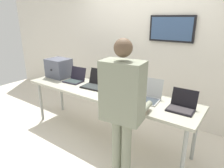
% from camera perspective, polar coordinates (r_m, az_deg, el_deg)
% --- Properties ---
extents(ground, '(8.00, 8.00, 0.04)m').
position_cam_1_polar(ground, '(3.44, -1.98, -14.90)').
color(ground, silver).
extents(back_wall, '(8.00, 0.11, 2.77)m').
position_cam_1_polar(back_wall, '(3.85, 8.35, 11.15)').
color(back_wall, silver).
rests_on(back_wall, ground).
extents(workbench, '(2.86, 0.70, 0.80)m').
position_cam_1_polar(workbench, '(3.09, -2.14, -2.99)').
color(workbench, '#A9A794').
rests_on(workbench, ground).
extents(equipment_box, '(0.41, 0.36, 0.35)m').
position_cam_1_polar(equipment_box, '(3.88, -15.03, 4.48)').
color(equipment_box, '#505463').
rests_on(equipment_box, workbench).
extents(laptop_station_0, '(0.34, 0.32, 0.24)m').
position_cam_1_polar(laptop_station_0, '(3.57, -10.55, 1.61)').
color(laptop_station_0, '#241F2D').
rests_on(laptop_station_0, workbench).
extents(laptop_station_1, '(0.40, 0.39, 0.27)m').
position_cam_1_polar(laptop_station_1, '(3.27, -4.74, 0.35)').
color(laptop_station_1, black).
rests_on(laptop_station_1, workbench).
extents(laptop_station_2, '(0.37, 0.34, 0.24)m').
position_cam_1_polar(laptop_station_2, '(2.98, 1.91, -1.53)').
color(laptop_station_2, '#36373F').
rests_on(laptop_station_2, workbench).
extents(laptop_station_3, '(0.35, 0.36, 0.28)m').
position_cam_1_polar(laptop_station_3, '(2.78, 10.40, -3.20)').
color(laptop_station_3, '#B1B4B5').
rests_on(laptop_station_3, workbench).
extents(laptop_station_4, '(0.32, 0.29, 0.23)m').
position_cam_1_polar(laptop_station_4, '(2.60, 19.47, -5.77)').
color(laptop_station_4, black).
rests_on(laptop_station_4, workbench).
extents(person, '(0.49, 0.63, 1.70)m').
position_cam_1_polar(person, '(2.12, 3.06, -5.12)').
color(person, gray).
rests_on(person, ground).
extents(coffee_mug, '(0.08, 0.08, 0.09)m').
position_cam_1_polar(coffee_mug, '(2.47, 8.97, -6.48)').
color(coffee_mug, '#D5423F').
rests_on(coffee_mug, workbench).
extents(paper_sheet, '(0.26, 0.33, 0.00)m').
position_cam_1_polar(paper_sheet, '(2.70, 3.04, -4.98)').
color(paper_sheet, white).
rests_on(paper_sheet, workbench).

